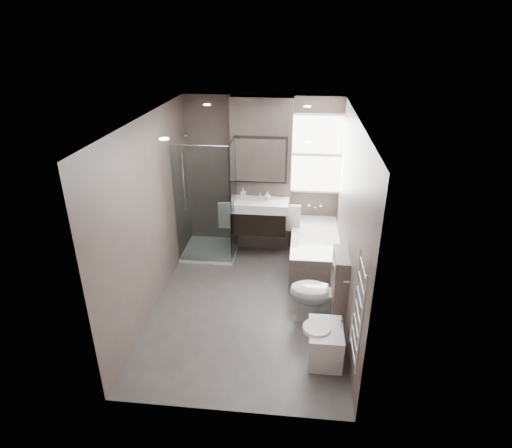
# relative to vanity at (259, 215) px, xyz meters

# --- Properties ---
(room) EXTENTS (2.70, 3.90, 2.70)m
(room) POSITION_rel_vanity_xyz_m (0.00, -1.43, 0.56)
(room) COLOR #4D4947
(room) RESTS_ON ground
(vanity_pier) EXTENTS (1.00, 0.25, 2.60)m
(vanity_pier) POSITION_rel_vanity_xyz_m (0.00, 0.35, 0.56)
(vanity_pier) COLOR brown
(vanity_pier) RESTS_ON ground
(vanity) EXTENTS (0.95, 0.47, 0.66)m
(vanity) POSITION_rel_vanity_xyz_m (0.00, 0.00, 0.00)
(vanity) COLOR black
(vanity) RESTS_ON vanity_pier
(mirror_cabinet) EXTENTS (0.86, 0.08, 0.76)m
(mirror_cabinet) POSITION_rel_vanity_xyz_m (0.00, 0.19, 0.89)
(mirror_cabinet) COLOR black
(mirror_cabinet) RESTS_ON vanity_pier
(towel_left) EXTENTS (0.24, 0.06, 0.44)m
(towel_left) POSITION_rel_vanity_xyz_m (-0.56, -0.02, -0.02)
(towel_left) COLOR silver
(towel_left) RESTS_ON vanity_pier
(towel_right) EXTENTS (0.24, 0.06, 0.44)m
(towel_right) POSITION_rel_vanity_xyz_m (0.56, -0.02, -0.02)
(towel_right) COLOR silver
(towel_right) RESTS_ON vanity_pier
(shower_enclosure) EXTENTS (0.90, 0.90, 2.00)m
(shower_enclosure) POSITION_rel_vanity_xyz_m (-0.75, -0.08, -0.25)
(shower_enclosure) COLOR white
(shower_enclosure) RESTS_ON ground
(bathtub) EXTENTS (0.75, 1.60, 0.57)m
(bathtub) POSITION_rel_vanity_xyz_m (0.92, -0.33, -0.43)
(bathtub) COLOR brown
(bathtub) RESTS_ON ground
(window) EXTENTS (0.98, 0.06, 1.33)m
(window) POSITION_rel_vanity_xyz_m (0.90, 0.45, 0.93)
(window) COLOR white
(window) RESTS_ON room
(toilet) EXTENTS (0.85, 0.54, 0.82)m
(toilet) POSITION_rel_vanity_xyz_m (0.97, -1.69, -0.33)
(toilet) COLOR white
(toilet) RESTS_ON ground
(cistern_box) EXTENTS (0.19, 0.55, 1.00)m
(cistern_box) POSITION_rel_vanity_xyz_m (1.21, -1.68, -0.24)
(cistern_box) COLOR brown
(cistern_box) RESTS_ON ground
(bidet) EXTENTS (0.47, 0.54, 0.56)m
(bidet) POSITION_rel_vanity_xyz_m (1.01, -2.44, -0.51)
(bidet) COLOR white
(bidet) RESTS_ON ground
(towel_radiator) EXTENTS (0.03, 0.49, 1.10)m
(towel_radiator) POSITION_rel_vanity_xyz_m (1.25, -3.03, 0.38)
(towel_radiator) COLOR silver
(towel_radiator) RESTS_ON room
(soap_bottle_a) EXTENTS (0.08, 0.08, 0.18)m
(soap_bottle_a) POSITION_rel_vanity_xyz_m (-0.27, 0.06, 0.35)
(soap_bottle_a) COLOR white
(soap_bottle_a) RESTS_ON vanity
(soap_bottle_b) EXTENTS (0.11, 0.11, 0.14)m
(soap_bottle_b) POSITION_rel_vanity_xyz_m (0.13, 0.07, 0.33)
(soap_bottle_b) COLOR white
(soap_bottle_b) RESTS_ON vanity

